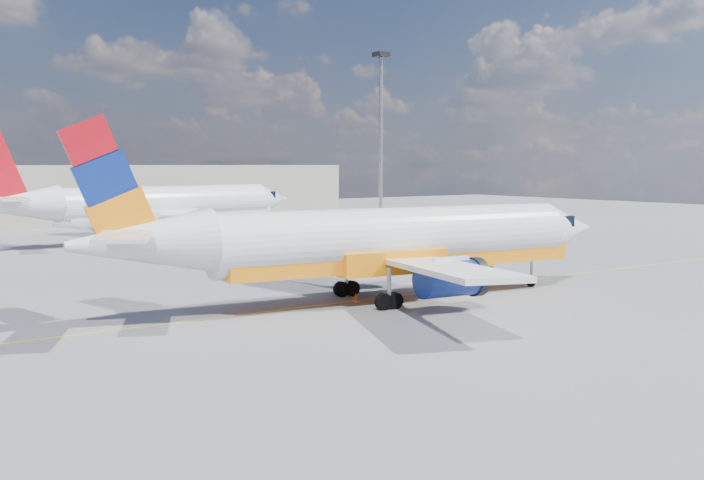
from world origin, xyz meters
TOP-DOWN VIEW (x-y plane):
  - ground at (0.00, 0.00)m, footprint 240.00×240.00m
  - taxi_line at (0.00, 3.00)m, footprint 70.00×0.15m
  - terminal_main at (5.00, 75.00)m, footprint 70.00×14.00m
  - main_jet at (-1.32, 2.09)m, footprint 35.00×27.53m
  - second_jet at (1.71, 45.38)m, footprint 36.84×28.66m
  - gse_tug at (12.47, 8.47)m, footprint 2.63×2.21m
  - traffic_cone at (-2.65, 2.81)m, footprint 0.38×0.38m
  - floodlight_mast at (27.78, 40.81)m, footprint 1.56×1.56m

SIDE VIEW (x-z plane):
  - ground at x=0.00m, z-range 0.00..0.00m
  - taxi_line at x=0.00m, z-range 0.00..0.01m
  - traffic_cone at x=-2.65m, z-range -0.01..0.53m
  - gse_tug at x=12.47m, z-range -0.04..1.61m
  - main_jet at x=-1.32m, z-range -1.77..8.84m
  - second_jet at x=1.71m, z-range -1.85..9.27m
  - terminal_main at x=5.00m, z-range 0.00..8.00m
  - floodlight_mast at x=27.78m, z-range 2.12..23.45m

